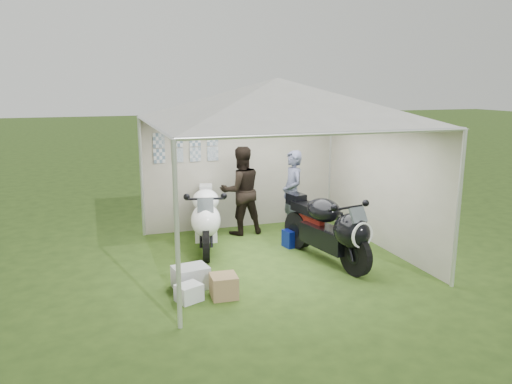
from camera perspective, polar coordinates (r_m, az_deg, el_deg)
ground at (r=8.62m, az=2.28°, el=-7.42°), size 80.00×80.00×0.00m
canopy_tent at (r=8.15m, az=2.35°, el=9.94°), size 5.66×5.66×3.00m
motorcycle_white at (r=8.90m, az=-5.73°, el=-2.78°), size 0.81×2.17×1.08m
motorcycle_black at (r=8.26m, az=8.42°, el=-4.03°), size 0.75×2.19×1.09m
paddock_stand at (r=9.16m, az=4.46°, el=-5.23°), size 0.46×0.33×0.31m
person_dark_jacket at (r=9.71m, az=-1.74°, el=0.16°), size 0.88×0.71×1.73m
person_blue_jacket at (r=9.65m, az=4.19°, el=-0.15°), size 0.42×0.62×1.66m
equipment_box at (r=10.30m, az=6.04°, el=-2.73°), size 0.59×0.53×0.50m
crate_0 at (r=7.39m, az=-7.47°, el=-9.64°), size 0.54×0.45×0.33m
crate_1 at (r=7.05m, az=-3.70°, el=-10.68°), size 0.38×0.38×0.32m
crate_2 at (r=6.99m, az=-7.67°, el=-11.33°), size 0.40×0.38×0.24m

